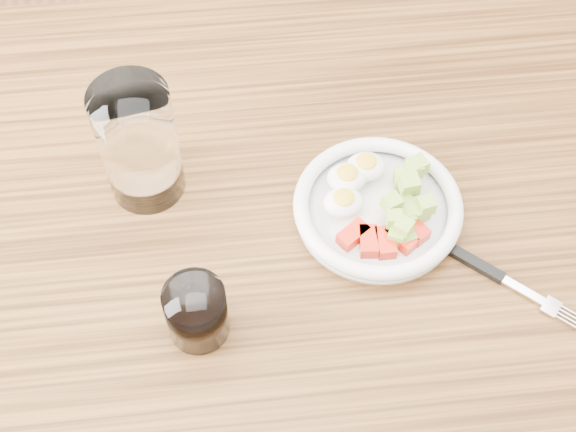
% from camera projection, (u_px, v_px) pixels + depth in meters
% --- Properties ---
extents(dining_table, '(1.50, 0.90, 0.77)m').
position_uv_depth(dining_table, '(296.00, 275.00, 1.07)').
color(dining_table, brown).
rests_on(dining_table, ground).
extents(bowl, '(0.21, 0.21, 0.05)m').
position_uv_depth(bowl, '(377.00, 206.00, 0.99)').
color(bowl, white).
rests_on(bowl, dining_table).
extents(fork, '(0.16, 0.15, 0.01)m').
position_uv_depth(fork, '(487.00, 270.00, 0.95)').
color(fork, black).
rests_on(fork, dining_table).
extents(water_glass, '(0.09, 0.09, 0.17)m').
position_uv_depth(water_glass, '(139.00, 144.00, 0.96)').
color(water_glass, white).
rests_on(water_glass, dining_table).
extents(coffee_glass, '(0.07, 0.07, 0.08)m').
position_uv_depth(coffee_glass, '(197.00, 312.00, 0.89)').
color(coffee_glass, white).
rests_on(coffee_glass, dining_table).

